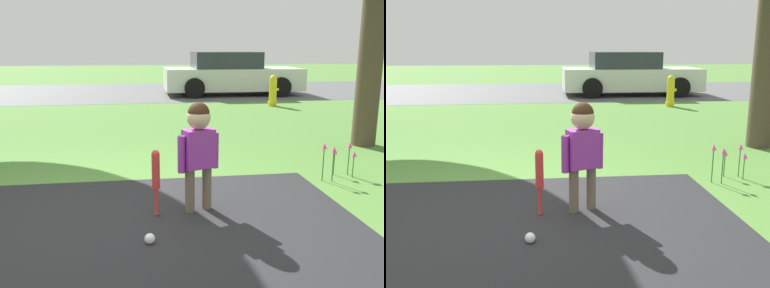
{
  "view_description": "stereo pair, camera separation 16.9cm",
  "coord_description": "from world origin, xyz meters",
  "views": [
    {
      "loc": [
        0.36,
        -3.61,
        1.47
      ],
      "look_at": [
        0.95,
        0.42,
        0.53
      ],
      "focal_mm": 40.0,
      "sensor_mm": 36.0,
      "label": 1
    },
    {
      "loc": [
        0.53,
        -3.63,
        1.47
      ],
      "look_at": [
        0.95,
        0.42,
        0.53
      ],
      "focal_mm": 40.0,
      "sensor_mm": 36.0,
      "label": 2
    }
  ],
  "objects": [
    {
      "name": "parked_car",
      "position": [
        3.43,
        9.31,
        0.6
      ],
      "size": [
        4.13,
        2.07,
        1.29
      ],
      "rotation": [
        0.0,
        0.0,
        -0.02
      ],
      "color": "silver",
      "rests_on": "ground"
    },
    {
      "name": "sports_ball",
      "position": [
        0.48,
        -0.6,
        0.04
      ],
      "size": [
        0.08,
        0.08,
        0.08
      ],
      "color": "white",
      "rests_on": "ground"
    },
    {
      "name": "baseball_bat",
      "position": [
        0.56,
        -0.06,
        0.39
      ],
      "size": [
        0.07,
        0.07,
        0.6
      ],
      "color": "red",
      "rests_on": "ground"
    },
    {
      "name": "ground_plane",
      "position": [
        0.0,
        0.0,
        0.0
      ],
      "size": [
        60.0,
        60.0,
        0.0
      ],
      "primitive_type": "plane",
      "color": "#518438"
    },
    {
      "name": "fire_hydrant",
      "position": [
        3.88,
        6.6,
        0.37
      ],
      "size": [
        0.26,
        0.23,
        0.76
      ],
      "color": "yellow",
      "rests_on": "ground"
    },
    {
      "name": "flower_bed",
      "position": [
        2.67,
        0.76,
        0.31
      ],
      "size": [
        0.46,
        0.31,
        0.43
      ],
      "color": "#38702D",
      "rests_on": "ground"
    },
    {
      "name": "street_strip",
      "position": [
        0.0,
        10.46,
        0.0
      ],
      "size": [
        40.0,
        6.0,
        0.01
      ],
      "color": "#59595B",
      "rests_on": "ground"
    },
    {
      "name": "child",
      "position": [
        0.95,
        0.02,
        0.64
      ],
      "size": [
        0.39,
        0.23,
        0.99
      ],
      "rotation": [
        0.0,
        0.0,
        0.34
      ],
      "color": "#6B5B4C",
      "rests_on": "ground"
    }
  ]
}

